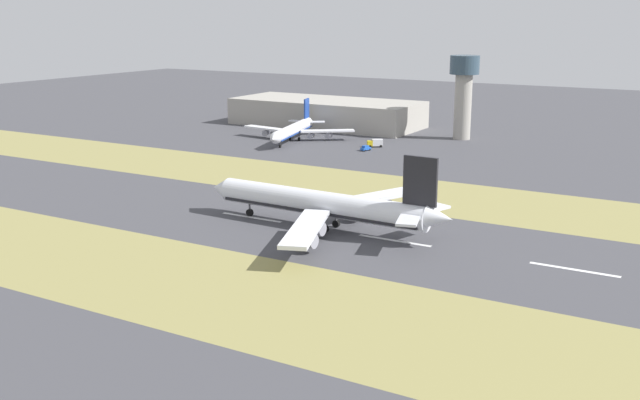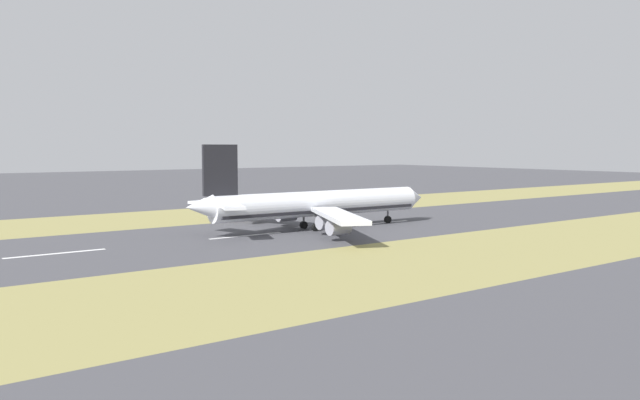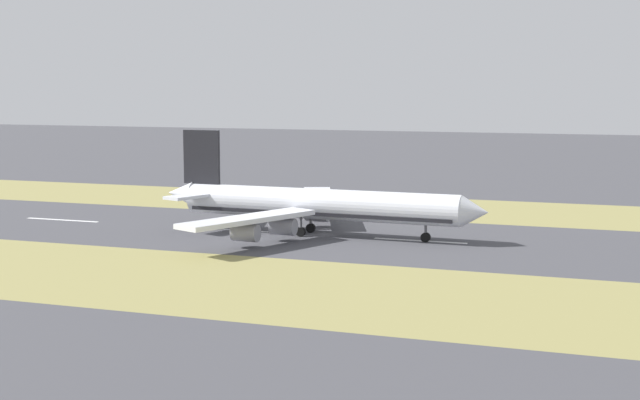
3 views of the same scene
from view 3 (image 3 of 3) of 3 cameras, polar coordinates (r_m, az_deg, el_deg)
ground_plane at (r=175.34m, az=0.09°, el=-2.26°), size 800.00×800.00×0.00m
grass_median_west at (r=217.86m, az=3.99°, el=-0.39°), size 40.00×600.00×0.01m
grass_median_east at (r=134.45m, az=-6.26°, el=-5.25°), size 40.00×600.00×0.01m
centreline_dash_near at (r=203.01m, az=-16.16°, el=-1.23°), size 1.20×18.00×0.01m
centreline_dash_mid at (r=182.88m, az=-5.89°, el=-1.90°), size 1.20×18.00×0.01m
centreline_dash_far at (r=169.94m, az=6.43°, el=-2.61°), size 1.20×18.00×0.01m
airplane_main_jet at (r=174.83m, az=-0.58°, el=-0.29°), size 64.11×67.13×20.20m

